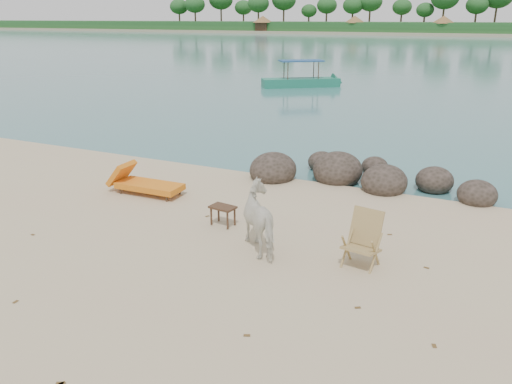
# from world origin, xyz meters

# --- Properties ---
(water) EXTENTS (400.00, 400.00, 0.00)m
(water) POSITION_xyz_m (0.00, 90.00, 0.00)
(water) COLOR #397073
(water) RESTS_ON ground
(far_shore) EXTENTS (420.00, 90.00, 1.40)m
(far_shore) POSITION_xyz_m (0.00, 170.00, 0.00)
(far_shore) COLOR tan
(far_shore) RESTS_ON ground
(far_scenery) EXTENTS (420.00, 18.00, 9.50)m
(far_scenery) POSITION_xyz_m (0.03, 136.70, 3.14)
(far_scenery) COLOR #1E4C1E
(far_scenery) RESTS_ON ground
(boulders) EXTENTS (6.55, 3.07, 1.05)m
(boulders) POSITION_xyz_m (0.80, 6.43, 0.21)
(boulders) COLOR black
(boulders) RESTS_ON ground
(cow) EXTENTS (1.59, 1.55, 1.29)m
(cow) POSITION_xyz_m (0.33, 1.48, 0.64)
(cow) COLOR white
(cow) RESTS_ON ground
(side_table) EXTENTS (0.60, 0.43, 0.45)m
(side_table) POSITION_xyz_m (-0.98, 2.17, 0.22)
(side_table) COLOR #332314
(side_table) RESTS_ON ground
(lounge_chair) EXTENTS (2.21, 0.82, 0.66)m
(lounge_chair) POSITION_xyz_m (-3.70, 3.18, 0.33)
(lounge_chair) COLOR orange
(lounge_chair) RESTS_ON ground
(deck_chair) EXTENTS (0.76, 0.82, 1.02)m
(deck_chair) POSITION_xyz_m (2.25, 1.57, 0.51)
(deck_chair) COLOR #A58652
(deck_chair) RESTS_ON ground
(boat_near) EXTENTS (5.49, 4.42, 2.83)m
(boat_near) POSITION_xyz_m (-7.73, 25.29, 1.42)
(boat_near) COLOR #1D7159
(boat_near) RESTS_ON water
(dead_leaves) EXTENTS (8.30, 6.53, 0.00)m
(dead_leaves) POSITION_xyz_m (-0.17, -0.87, 0.00)
(dead_leaves) COLOR brown
(dead_leaves) RESTS_ON ground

